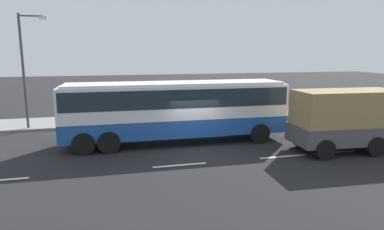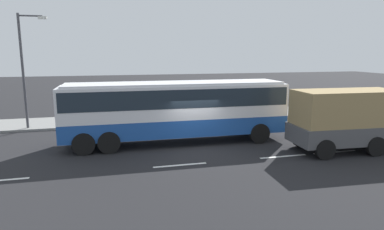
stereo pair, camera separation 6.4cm
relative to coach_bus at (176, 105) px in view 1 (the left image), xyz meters
name	(u,v)px [view 1 (the left image)]	position (x,y,z in m)	size (l,w,h in m)	color
ground_plane	(196,149)	(0.73, -1.44, -2.07)	(120.00, 120.00, 0.00)	black
sidewalk_curb	(167,118)	(0.73, 6.83, -2.00)	(80.00, 4.00, 0.15)	gray
lane_centreline	(324,153)	(6.71, -3.79, -2.07)	(43.77, 0.16, 0.01)	white
coach_bus	(176,105)	(0.00, 0.00, 0.00)	(12.05, 2.90, 3.33)	#1E4C9E
cargo_truck	(362,118)	(8.80, -3.73, -0.43)	(7.69, 2.84, 3.08)	red
pedestrian_near_curb	(165,103)	(0.62, 6.92, -0.92)	(0.32, 0.32, 1.73)	brown
street_lamp	(26,64)	(-8.42, 5.35, 2.14)	(1.71, 0.24, 7.11)	#47474C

